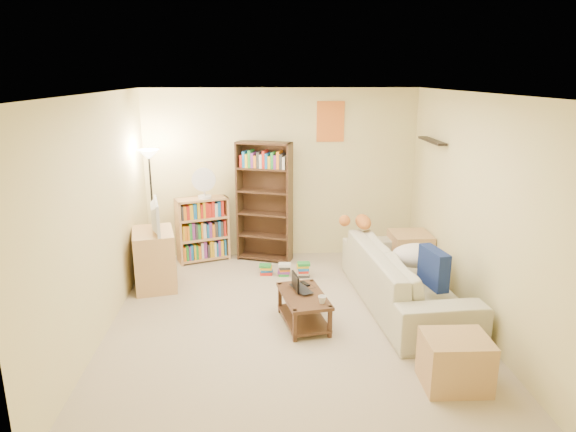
{
  "coord_description": "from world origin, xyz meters",
  "views": [
    {
      "loc": [
        -0.34,
        -5.24,
        2.68
      ],
      "look_at": [
        0.01,
        0.64,
        1.05
      ],
      "focal_mm": 32.0,
      "sensor_mm": 36.0,
      "label": 1
    }
  ],
  "objects_px": {
    "coffee_table": "(304,306)",
    "desk_fan": "(204,183)",
    "side_table": "(410,254)",
    "television": "(151,216)",
    "end_cabinet": "(455,362)",
    "sofa": "(405,278)",
    "tall_bookshelf": "(264,199)",
    "mug": "(322,300)",
    "tabby_cat": "(360,222)",
    "short_bookshelf": "(203,229)",
    "tv_stand": "(154,259)",
    "laptop": "(305,289)",
    "floor_lamp": "(150,175)"
  },
  "relations": [
    {
      "from": "coffee_table",
      "to": "desk_fan",
      "type": "height_order",
      "value": "desk_fan"
    },
    {
      "from": "desk_fan",
      "to": "coffee_table",
      "type": "bearing_deg",
      "value": -59.01
    },
    {
      "from": "end_cabinet",
      "to": "floor_lamp",
      "type": "bearing_deg",
      "value": 136.61
    },
    {
      "from": "side_table",
      "to": "end_cabinet",
      "type": "xyz_separation_m",
      "value": [
        -0.35,
        -2.61,
        -0.06
      ]
    },
    {
      "from": "coffee_table",
      "to": "desk_fan",
      "type": "xyz_separation_m",
      "value": [
        -1.25,
        2.09,
        0.97
      ]
    },
    {
      "from": "laptop",
      "to": "tall_bookshelf",
      "type": "bearing_deg",
      "value": -10.48
    },
    {
      "from": "desk_fan",
      "to": "floor_lamp",
      "type": "height_order",
      "value": "floor_lamp"
    },
    {
      "from": "tv_stand",
      "to": "side_table",
      "type": "height_order",
      "value": "tv_stand"
    },
    {
      "from": "tabby_cat",
      "to": "end_cabinet",
      "type": "height_order",
      "value": "tabby_cat"
    },
    {
      "from": "laptop",
      "to": "end_cabinet",
      "type": "bearing_deg",
      "value": -161.15
    },
    {
      "from": "desk_fan",
      "to": "side_table",
      "type": "xyz_separation_m",
      "value": [
        2.84,
        -0.72,
        -0.89
      ]
    },
    {
      "from": "sofa",
      "to": "desk_fan",
      "type": "height_order",
      "value": "desk_fan"
    },
    {
      "from": "sofa",
      "to": "tv_stand",
      "type": "height_order",
      "value": "tv_stand"
    },
    {
      "from": "short_bookshelf",
      "to": "side_table",
      "type": "bearing_deg",
      "value": -35.41
    },
    {
      "from": "sofa",
      "to": "tabby_cat",
      "type": "bearing_deg",
      "value": 18.61
    },
    {
      "from": "television",
      "to": "end_cabinet",
      "type": "relative_size",
      "value": 1.23
    },
    {
      "from": "mug",
      "to": "floor_lamp",
      "type": "relative_size",
      "value": 0.07
    },
    {
      "from": "mug",
      "to": "floor_lamp",
      "type": "bearing_deg",
      "value": 136.62
    },
    {
      "from": "sofa",
      "to": "side_table",
      "type": "distance_m",
      "value": 1.01
    },
    {
      "from": "laptop",
      "to": "television",
      "type": "height_order",
      "value": "television"
    },
    {
      "from": "tabby_cat",
      "to": "side_table",
      "type": "relative_size",
      "value": 0.92
    },
    {
      "from": "desk_fan",
      "to": "floor_lamp",
      "type": "relative_size",
      "value": 0.26
    },
    {
      "from": "laptop",
      "to": "floor_lamp",
      "type": "xyz_separation_m",
      "value": [
        -1.97,
        1.63,
        1.0
      ]
    },
    {
      "from": "end_cabinet",
      "to": "tall_bookshelf",
      "type": "bearing_deg",
      "value": 116.01
    },
    {
      "from": "television",
      "to": "desk_fan",
      "type": "bearing_deg",
      "value": -45.36
    },
    {
      "from": "tall_bookshelf",
      "to": "short_bookshelf",
      "type": "relative_size",
      "value": 1.85
    },
    {
      "from": "tall_bookshelf",
      "to": "end_cabinet",
      "type": "distance_m",
      "value": 3.78
    },
    {
      "from": "sofa",
      "to": "end_cabinet",
      "type": "height_order",
      "value": "sofa"
    },
    {
      "from": "tabby_cat",
      "to": "floor_lamp",
      "type": "xyz_separation_m",
      "value": [
        -2.8,
        0.44,
        0.57
      ]
    },
    {
      "from": "sofa",
      "to": "end_cabinet",
      "type": "xyz_separation_m",
      "value": [
        -0.01,
        -1.66,
        -0.11
      ]
    },
    {
      "from": "short_bookshelf",
      "to": "end_cabinet",
      "type": "relative_size",
      "value": 1.69
    },
    {
      "from": "tv_stand",
      "to": "short_bookshelf",
      "type": "relative_size",
      "value": 0.79
    },
    {
      "from": "tall_bookshelf",
      "to": "side_table",
      "type": "bearing_deg",
      "value": -1.07
    },
    {
      "from": "tabby_cat",
      "to": "short_bookshelf",
      "type": "xyz_separation_m",
      "value": [
        -2.17,
        0.82,
        -0.32
      ]
    },
    {
      "from": "television",
      "to": "mug",
      "type": "bearing_deg",
      "value": -137.85
    },
    {
      "from": "mug",
      "to": "side_table",
      "type": "distance_m",
      "value": 2.14
    },
    {
      "from": "tv_stand",
      "to": "short_bookshelf",
      "type": "bearing_deg",
      "value": 48.26
    },
    {
      "from": "tv_stand",
      "to": "television",
      "type": "bearing_deg",
      "value": 0.0
    },
    {
      "from": "coffee_table",
      "to": "tv_stand",
      "type": "relative_size",
      "value": 1.15
    },
    {
      "from": "tall_bookshelf",
      "to": "short_bookshelf",
      "type": "distance_m",
      "value": 1.02
    },
    {
      "from": "short_bookshelf",
      "to": "tabby_cat",
      "type": "bearing_deg",
      "value": -41.26
    },
    {
      "from": "desk_fan",
      "to": "side_table",
      "type": "height_order",
      "value": "desk_fan"
    },
    {
      "from": "television",
      "to": "tv_stand",
      "type": "bearing_deg",
      "value": -0.0
    },
    {
      "from": "tv_stand",
      "to": "sofa",
      "type": "bearing_deg",
      "value": -26.51
    },
    {
      "from": "desk_fan",
      "to": "end_cabinet",
      "type": "distance_m",
      "value": 4.26
    },
    {
      "from": "laptop",
      "to": "side_table",
      "type": "xyz_separation_m",
      "value": [
        1.55,
        1.25,
        -0.07
      ]
    },
    {
      "from": "tabby_cat",
      "to": "side_table",
      "type": "xyz_separation_m",
      "value": [
        0.72,
        0.06,
        -0.49
      ]
    },
    {
      "from": "mug",
      "to": "tall_bookshelf",
      "type": "distance_m",
      "value": 2.46
    },
    {
      "from": "short_bookshelf",
      "to": "tv_stand",
      "type": "bearing_deg",
      "value": -139.55
    },
    {
      "from": "sofa",
      "to": "floor_lamp",
      "type": "height_order",
      "value": "floor_lamp"
    }
  ]
}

